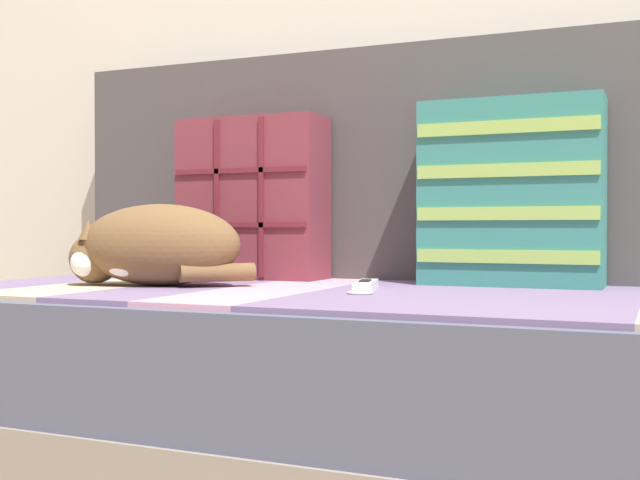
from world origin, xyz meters
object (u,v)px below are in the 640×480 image
(throw_pillow_quilted, at_px, (252,199))
(sleeping_cat, at_px, (151,247))
(couch, at_px, (423,398))
(game_remote_near, at_px, (365,286))
(throw_pillow_striped, at_px, (511,193))

(throw_pillow_quilted, bearing_deg, sleeping_cat, -104.75)
(couch, bearing_deg, game_remote_near, -170.42)
(couch, bearing_deg, sleeping_cat, -171.95)
(couch, distance_m, throw_pillow_striped, 0.48)
(sleeping_cat, height_order, game_remote_near, sleeping_cat)
(game_remote_near, bearing_deg, throw_pillow_quilted, 147.69)
(couch, height_order, game_remote_near, game_remote_near)
(couch, height_order, sleeping_cat, sleeping_cat)
(sleeping_cat, distance_m, game_remote_near, 0.47)
(throw_pillow_striped, bearing_deg, sleeping_cat, -156.64)
(throw_pillow_striped, bearing_deg, game_remote_near, -134.90)
(throw_pillow_quilted, height_order, throw_pillow_striped, throw_pillow_striped)
(sleeping_cat, bearing_deg, couch, 8.05)
(couch, height_order, throw_pillow_quilted, throw_pillow_quilted)
(throw_pillow_striped, distance_m, game_remote_near, 0.39)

